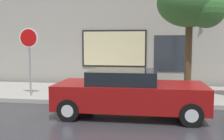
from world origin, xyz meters
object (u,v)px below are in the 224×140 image
(fire_hydrant, at_px, (143,88))
(street_tree, at_px, (193,5))
(parked_car, at_px, (129,93))
(stop_sign, at_px, (29,48))

(fire_hydrant, xyz_separation_m, street_tree, (1.80, 0.34, 3.10))
(parked_car, bearing_deg, street_tree, 47.29)
(parked_car, height_order, fire_hydrant, parked_car)
(street_tree, bearing_deg, fire_hydrant, -169.43)
(stop_sign, bearing_deg, street_tree, 5.46)
(stop_sign, bearing_deg, parked_car, -23.43)
(parked_car, xyz_separation_m, fire_hydrant, (0.36, 2.01, -0.18))
(parked_car, distance_m, street_tree, 4.33)
(street_tree, relative_size, stop_sign, 1.69)
(parked_car, bearing_deg, fire_hydrant, 79.76)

